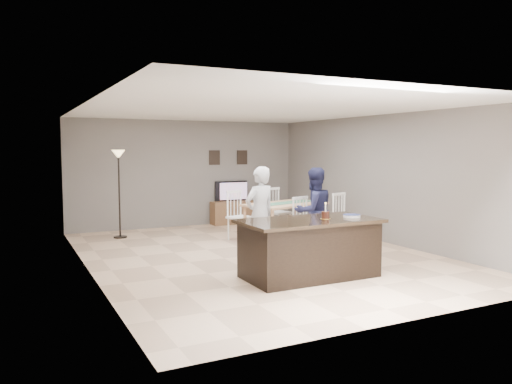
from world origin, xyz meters
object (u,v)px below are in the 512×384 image
dining_table (285,210)px  floor_lamp (119,170)px  television (232,191)px  man (314,211)px  plate_stack (352,216)px  kitchen_island (309,248)px  birthday_cake (325,215)px  tv_console (234,212)px  woman (260,214)px

dining_table → floor_lamp: (-3.08, 2.02, 0.83)m
television → man: size_ratio=0.56×
dining_table → man: bearing=-114.9°
television → plate_stack: television is taller
kitchen_island → birthday_cake: (0.25, -0.06, 0.51)m
tv_console → television: (0.00, 0.07, 0.56)m
floor_lamp → tv_console: bearing=14.1°
woman → birthday_cake: size_ratio=6.58×
kitchen_island → dining_table: size_ratio=0.91×
tv_console → woman: (-1.40, -4.28, 0.54)m
birthday_cake → plate_stack: 0.48m
television → floor_lamp: 3.30m
television → dining_table: bearing=89.2°
tv_console → man: 4.27m
kitchen_island → tv_console: bearing=77.8°
tv_console → birthday_cake: 5.75m
man → dining_table: size_ratio=0.69×
birthday_cake → plate_stack: size_ratio=0.93×
woman → man: size_ratio=1.02×
tv_console → dining_table: (-0.04, -2.80, 0.38)m
television → birthday_cake: 5.78m
plate_stack → floor_lamp: 5.58m
tv_console → floor_lamp: bearing=-165.9°
tv_console → birthday_cake: size_ratio=4.72×
tv_console → birthday_cake: (-0.95, -5.63, 0.66)m
birthday_cake → floor_lamp: (-2.17, 4.85, 0.56)m
kitchen_island → man: 1.68m
television → dining_table: 2.87m
man → dining_table: (0.21, 1.44, -0.14)m
woman → plate_stack: woman is taller
tv_console → television: 0.57m
kitchen_island → dining_table: (1.16, 2.77, 0.23)m
dining_table → tv_console: bearing=72.6°
tv_console → plate_stack: plate_stack is taller
kitchen_island → plate_stack: size_ratio=7.83×
kitchen_island → floor_lamp: bearing=111.8°
kitchen_island → television: (1.20, 5.64, 0.41)m
tv_console → woman: bearing=-108.1°
television → plate_stack: bearing=85.3°
woman → dining_table: (1.36, 1.48, -0.15)m
woman → floor_lamp: bearing=-76.9°
tv_console → television: size_ratio=1.31×
tv_console → kitchen_island: bearing=-102.2°
birthday_cake → television: bearing=80.5°
plate_stack → floor_lamp: bearing=118.4°
dining_table → floor_lamp: floor_lamp is taller
television → floor_lamp: floor_lamp is taller
floor_lamp → dining_table: bearing=-33.2°
tv_console → television: television is taller
television → floor_lamp: (-3.12, -0.85, 0.65)m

